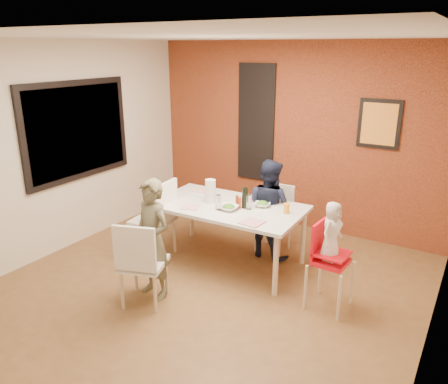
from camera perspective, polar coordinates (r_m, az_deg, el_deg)
The scene contains 35 objects.
ground at distance 5.12m, azimuth -1.79°, elevation -12.14°, with size 4.50×4.50×0.00m, color brown.
ceiling at distance 4.41m, azimuth -2.17°, elevation 19.67°, with size 4.50×4.50×0.02m, color white.
wall_back at distance 6.53m, azimuth 9.06°, elevation 7.15°, with size 4.50×0.02×2.70m, color beige.
wall_front at distance 3.09m, azimuth -25.80°, elevation -7.54°, with size 4.50×0.02×2.70m, color beige.
wall_left at distance 6.08m, azimuth -20.03°, elevation 5.44°, with size 0.02×4.50×2.70m, color beige.
wall_right at distance 3.89m, azimuth 26.98°, elevation -2.51°, with size 0.02×4.50×2.70m, color beige.
brick_accent_wall at distance 6.51m, azimuth 8.99°, elevation 7.12°, with size 4.50×0.02×2.70m, color maroon.
picture_window_frame at distance 6.15m, azimuth -18.61°, elevation 7.62°, with size 0.05×1.70×1.30m, color black.
picture_window_pane at distance 6.14m, azimuth -18.52°, elevation 7.61°, with size 0.02×1.55×1.15m, color black.
glassblock_strip at distance 6.72m, azimuth 4.23°, elevation 8.95°, with size 0.55×0.03×1.70m, color #B4BDC4.
glassblock_surround at distance 6.71m, azimuth 4.21°, elevation 8.94°, with size 0.60×0.03×1.76m, color black.
art_print_frame at distance 6.09m, azimuth 19.61°, elevation 8.38°, with size 0.54×0.03×0.64m, color black.
art_print_canvas at distance 6.07m, azimuth 19.58°, elevation 8.36°, with size 0.44×0.01×0.54m, color gold.
dining_table at distance 5.36m, azimuth 0.52°, elevation -2.42°, with size 1.86×1.07×0.76m.
chair_near at distance 4.60m, azimuth -10.91°, elevation -8.75°, with size 0.56×0.56×0.95m.
chair_far at distance 5.84m, azimuth 6.79°, elevation -2.88°, with size 0.42×0.42×0.88m.
chair_left at distance 5.60m, azimuth -8.57°, elevation -3.06°, with size 0.52×0.52×1.03m.
high_chair at distance 4.63m, azimuth 13.34°, elevation -8.30°, with size 0.42×0.42×0.93m.
child_near at distance 4.72m, azimuth -9.31°, elevation -6.14°, with size 0.48×0.32×1.33m, color brown.
child_far at distance 5.58m, azimuth 5.83°, elevation -2.20°, with size 0.63×0.49×1.29m, color black.
toddler at distance 4.50m, azimuth 13.89°, elevation -5.00°, with size 0.30×0.20×0.62m, color beige.
plate_near_left at distance 5.28m, azimuth -4.46°, elevation -1.96°, with size 0.20×0.20×0.01m, color white.
plate_far_mid at distance 5.53m, azimuth 3.07°, elevation -0.94°, with size 0.22×0.22×0.01m, color silver.
plate_near_right at distance 4.82m, azimuth 3.70°, elevation -3.97°, with size 0.23×0.23×0.01m, color silver.
plate_far_left at distance 5.86m, azimuth -2.79°, elevation 0.19°, with size 0.22×0.22×0.01m, color white.
salad_bowl_a at distance 5.17m, azimuth 0.62°, elevation -2.08°, with size 0.22×0.22×0.05m, color white.
salad_bowl_b at distance 5.30m, azimuth 5.04°, elevation -1.66°, with size 0.19×0.19×0.05m, color white.
wine_bottle at distance 5.21m, azimuth 2.73°, elevation -0.79°, with size 0.07×0.07×0.25m, color black.
wine_glass_a at distance 5.16m, azimuth -0.76°, elevation -1.35°, with size 0.06×0.06×0.18m, color silver.
wine_glass_b at distance 5.19m, azimuth 3.25°, elevation -1.32°, with size 0.06×0.06×0.18m, color silver.
paper_towel_roll at distance 5.40m, azimuth -1.78°, elevation 0.14°, with size 0.13×0.13×0.29m, color silver.
condiment_red at distance 5.20m, azimuth 2.05°, elevation -1.46°, with size 0.04×0.04×0.14m, color red.
condiment_green at distance 5.23m, azimuth 2.53°, elevation -1.29°, with size 0.04×0.04×0.15m, color #3A7B29.
condiment_brown at distance 5.25m, azimuth 1.71°, elevation -1.22°, with size 0.04×0.04×0.15m, color brown.
sippy_cup at distance 5.11m, azimuth 8.15°, elevation -2.13°, with size 0.07×0.07×0.12m, color orange.
Camera 1 is at (2.44, -3.67, 2.61)m, focal length 35.00 mm.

